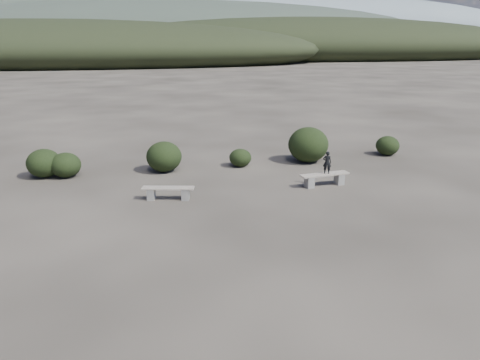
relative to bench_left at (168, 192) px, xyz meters
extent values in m
plane|color=#292520|center=(2.58, -5.17, -0.27)|extent=(1200.00, 1200.00, 0.00)
cube|color=slate|center=(-0.58, 0.10, -0.07)|extent=(0.30, 0.38, 0.39)
cube|color=slate|center=(0.58, -0.10, -0.07)|extent=(0.30, 0.38, 0.39)
cube|color=gray|center=(0.00, 0.00, 0.15)|extent=(1.79, 0.65, 0.05)
cube|color=slate|center=(5.14, 0.57, -0.06)|extent=(0.32, 0.41, 0.42)
cube|color=slate|center=(6.37, 0.80, -0.06)|extent=(0.32, 0.41, 0.42)
cube|color=gray|center=(5.76, 0.69, 0.18)|extent=(1.92, 0.73, 0.05)
imported|color=black|center=(5.83, 0.70, 0.63)|extent=(0.36, 0.29, 0.84)
ellipsoid|color=black|center=(-3.98, 3.33, 0.22)|extent=(1.19, 1.19, 0.98)
ellipsoid|color=black|center=(-0.14, 3.59, 0.35)|extent=(1.45, 1.45, 1.24)
ellipsoid|color=black|center=(3.07, 3.87, 0.11)|extent=(0.95, 0.95, 0.76)
ellipsoid|color=black|center=(6.15, 4.18, 0.51)|extent=(1.77, 1.77, 1.55)
ellipsoid|color=black|center=(10.19, 4.82, 0.18)|extent=(1.08, 1.08, 0.90)
ellipsoid|color=black|center=(-4.82, 3.47, 0.29)|extent=(1.33, 1.33, 1.12)
ellipsoid|color=black|center=(-22.42, 84.83, 2.43)|extent=(110.00, 40.00, 12.00)
ellipsoid|color=black|center=(37.58, 104.83, 2.88)|extent=(120.00, 44.00, 14.00)
ellipsoid|color=#2E372D|center=(2.58, 154.83, 5.13)|extent=(190.00, 64.00, 24.00)
ellipsoid|color=gray|center=(72.58, 294.83, 9.63)|extent=(340.00, 110.00, 44.00)
ellipsoid|color=#98A2AB|center=(-27.42, 394.83, 12.33)|extent=(460.00, 140.00, 56.00)
camera|label=1|loc=(0.15, -15.26, 5.05)|focal=35.00mm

